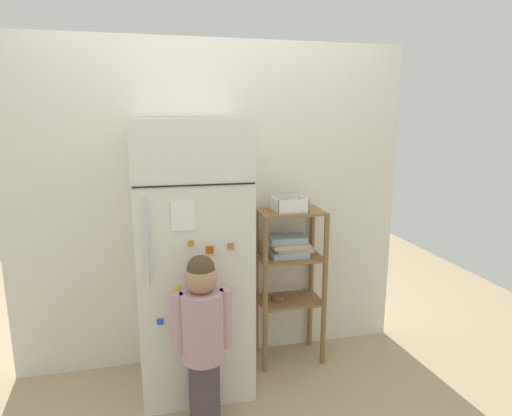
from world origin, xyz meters
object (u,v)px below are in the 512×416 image
(refrigerator, at_px, (193,258))
(child_standing, at_px, (202,325))
(pantry_shelf_unit, at_px, (289,264))
(fruit_bin, at_px, (290,206))

(refrigerator, relative_size, child_standing, 1.70)
(pantry_shelf_unit, distance_m, fruit_bin, 0.41)
(refrigerator, xyz_separation_m, child_standing, (0.00, -0.42, -0.24))
(refrigerator, bearing_deg, child_standing, -89.45)
(refrigerator, distance_m, pantry_shelf_unit, 0.70)
(refrigerator, bearing_deg, pantry_shelf_unit, 11.53)
(child_standing, relative_size, fruit_bin, 4.74)
(refrigerator, relative_size, fruit_bin, 8.05)
(refrigerator, distance_m, child_standing, 0.48)
(refrigerator, relative_size, pantry_shelf_unit, 1.56)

